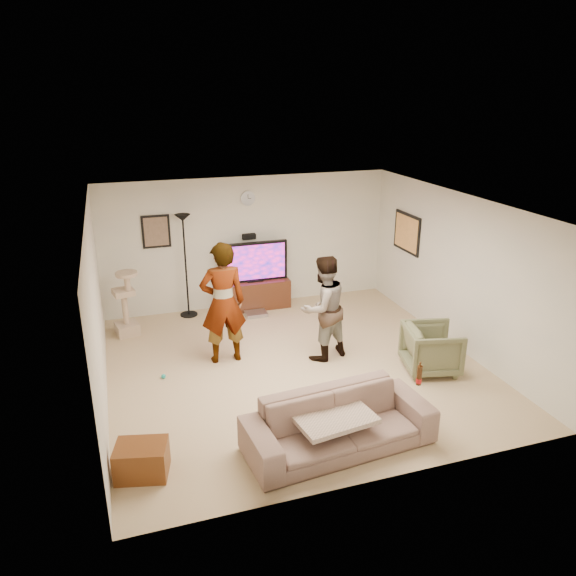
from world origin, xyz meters
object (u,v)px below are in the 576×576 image
object	(u,v)px
tv_stand	(255,294)
side_table	(142,460)
person_right	(323,308)
armchair	(431,349)
cat_tree	(125,303)
floor_lamp	(186,266)
beer_bottle	(419,375)
sofa	(339,423)
person_left	(223,303)
tv	(254,262)

from	to	relation	value
tv_stand	side_table	bearing A→B (deg)	-119.23
person_right	armchair	bearing A→B (deg)	128.69
side_table	cat_tree	bearing A→B (deg)	89.66
floor_lamp	armchair	world-z (taller)	floor_lamp
cat_tree	person_right	distance (m)	3.44
tv_stand	floor_lamp	world-z (taller)	floor_lamp
beer_bottle	floor_lamp	bearing A→B (deg)	114.74
tv_stand	beer_bottle	size ratio (longest dim) A/B	5.31
sofa	armchair	distance (m)	2.43
armchair	side_table	size ratio (longest dim) A/B	1.40
person_right	sofa	world-z (taller)	person_right
person_left	armchair	distance (m)	3.20
tv_stand	armchair	bearing A→B (deg)	-60.27
person_right	side_table	size ratio (longest dim) A/B	2.98
floor_lamp	side_table	distance (m)	4.60
tv	person_left	size ratio (longest dim) A/B	0.67
sofa	beer_bottle	xyz separation A→B (m)	(1.03, 0.00, 0.45)
person_left	person_right	distance (m)	1.53
armchair	side_table	xyz separation A→B (m)	(-4.30, -1.10, -0.17)
person_left	tv_stand	bearing A→B (deg)	-116.93
beer_bottle	side_table	world-z (taller)	beer_bottle
sofa	person_right	bearing A→B (deg)	68.11
floor_lamp	cat_tree	distance (m)	1.31
tv	floor_lamp	world-z (taller)	floor_lamp
beer_bottle	person_right	bearing A→B (deg)	99.16
tv	side_table	xyz separation A→B (m)	(-2.44, -4.36, -0.75)
floor_lamp	tv	bearing A→B (deg)	-1.14
person_left	armchair	xyz separation A→B (m)	(2.87, -1.30, -0.60)
person_left	side_table	bearing A→B (deg)	59.26
person_right	side_table	world-z (taller)	person_right
sofa	beer_bottle	bearing A→B (deg)	-5.16
floor_lamp	side_table	bearing A→B (deg)	-104.82
tv_stand	armchair	world-z (taller)	armchair
person_right	tv_stand	bearing A→B (deg)	-96.20
cat_tree	side_table	bearing A→B (deg)	-90.34
sofa	beer_bottle	distance (m)	1.12
tv	floor_lamp	distance (m)	1.28
tv_stand	person_right	world-z (taller)	person_right
cat_tree	side_table	world-z (taller)	cat_tree
beer_bottle	person_left	bearing A→B (deg)	125.24
tv	armchair	xyz separation A→B (m)	(1.86, -3.26, -0.58)
sofa	side_table	xyz separation A→B (m)	(-2.25, 0.21, -0.14)
tv	beer_bottle	bearing A→B (deg)	-79.62
floor_lamp	person_left	size ratio (longest dim) A/B	1.00
tv	person_left	bearing A→B (deg)	-117.10
cat_tree	armchair	bearing A→B (deg)	-32.83
tv_stand	person_left	bearing A→B (deg)	-117.10
person_left	armchair	bearing A→B (deg)	155.80
tv	cat_tree	bearing A→B (deg)	-168.32
cat_tree	person_right	size ratio (longest dim) A/B	0.69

